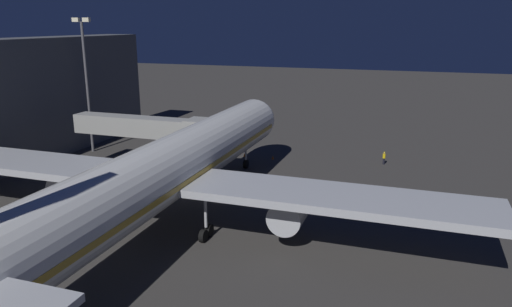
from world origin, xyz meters
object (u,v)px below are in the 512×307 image
at_px(airliner_at_gate, 162,174).
at_px(ground_crew_near_nose_gear, 384,157).
at_px(traffic_cone_nose_starboard, 245,155).
at_px(traffic_cone_nose_port, 273,157).
at_px(jet_bridge, 153,128).
at_px(apron_floodlight_mast, 86,77).

xyz_separation_m(airliner_at_gate, ground_crew_near_nose_gear, (-17.75, -30.43, -4.90)).
bearing_deg(traffic_cone_nose_starboard, traffic_cone_nose_port, 180.00).
height_order(airliner_at_gate, jet_bridge, airliner_at_gate).
bearing_deg(ground_crew_near_nose_gear, apron_floodlight_mast, 9.38).
height_order(apron_floodlight_mast, traffic_cone_nose_starboard, apron_floodlight_mast).
distance_m(airliner_at_gate, jet_bridge, 20.06).
bearing_deg(airliner_at_gate, traffic_cone_nose_port, -94.49).
distance_m(airliner_at_gate, apron_floodlight_mast, 34.97).
bearing_deg(jet_bridge, traffic_cone_nose_port, -139.53).
bearing_deg(traffic_cone_nose_starboard, ground_crew_near_nose_gear, -173.06).
xyz_separation_m(jet_bridge, apron_floodlight_mast, (14.69, -6.38, 5.41)).
xyz_separation_m(airliner_at_gate, jet_bridge, (10.81, -16.91, 0.12)).
xyz_separation_m(apron_floodlight_mast, ground_crew_near_nose_gear, (-43.25, -7.15, -10.44)).
distance_m(apron_floodlight_mast, ground_crew_near_nose_gear, 45.07).
bearing_deg(apron_floodlight_mast, traffic_cone_nose_port, -170.33).
height_order(jet_bridge, traffic_cone_nose_port, jet_bridge).
xyz_separation_m(traffic_cone_nose_port, traffic_cone_nose_starboard, (4.40, 0.00, 0.00)).
bearing_deg(traffic_cone_nose_port, apron_floodlight_mast, 9.67).
bearing_deg(airliner_at_gate, jet_bridge, -57.41).
bearing_deg(airliner_at_gate, apron_floodlight_mast, -42.40).
relative_size(jet_bridge, traffic_cone_nose_port, 36.13).
relative_size(jet_bridge, apron_floodlight_mast, 0.99).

